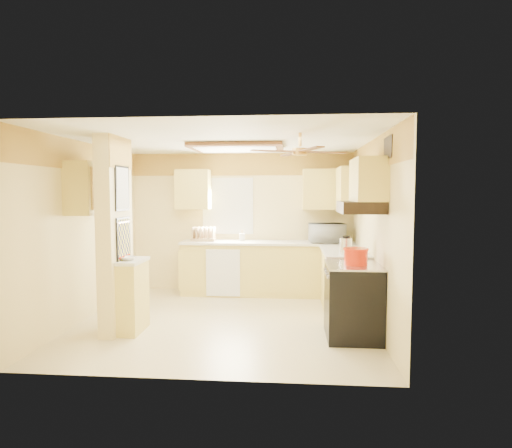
# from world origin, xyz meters

# --- Properties ---
(floor) EXTENTS (4.00, 4.00, 0.00)m
(floor) POSITION_xyz_m (0.00, 0.00, 0.00)
(floor) COLOR beige
(floor) RESTS_ON ground
(ceiling) EXTENTS (4.00, 4.00, 0.00)m
(ceiling) POSITION_xyz_m (0.00, 0.00, 2.50)
(ceiling) COLOR white
(ceiling) RESTS_ON wall_back
(wall_back) EXTENTS (4.00, 0.00, 4.00)m
(wall_back) POSITION_xyz_m (0.00, 1.90, 1.25)
(wall_back) COLOR beige
(wall_back) RESTS_ON floor
(wall_front) EXTENTS (4.00, 0.00, 4.00)m
(wall_front) POSITION_xyz_m (0.00, -1.90, 1.25)
(wall_front) COLOR beige
(wall_front) RESTS_ON floor
(wall_left) EXTENTS (0.00, 3.80, 3.80)m
(wall_left) POSITION_xyz_m (-2.00, 0.00, 1.25)
(wall_left) COLOR beige
(wall_left) RESTS_ON floor
(wall_right) EXTENTS (0.00, 3.80, 3.80)m
(wall_right) POSITION_xyz_m (2.00, 0.00, 1.25)
(wall_right) COLOR beige
(wall_right) RESTS_ON floor
(wallpaper_border) EXTENTS (4.00, 0.02, 0.40)m
(wallpaper_border) POSITION_xyz_m (0.00, 1.88, 2.30)
(wallpaper_border) COLOR #FFCE4B
(wallpaper_border) RESTS_ON wall_back
(partition_column) EXTENTS (0.20, 0.70, 2.50)m
(partition_column) POSITION_xyz_m (-1.35, -0.55, 1.25)
(partition_column) COLOR beige
(partition_column) RESTS_ON floor
(partition_ledge) EXTENTS (0.25, 0.55, 0.90)m
(partition_ledge) POSITION_xyz_m (-1.13, -0.55, 0.45)
(partition_ledge) COLOR #E7CC58
(partition_ledge) RESTS_ON floor
(ledge_top) EXTENTS (0.28, 0.58, 0.04)m
(ledge_top) POSITION_xyz_m (-1.13, -0.55, 0.92)
(ledge_top) COLOR silver
(ledge_top) RESTS_ON partition_ledge
(lower_cabinets_back) EXTENTS (3.00, 0.60, 0.90)m
(lower_cabinets_back) POSITION_xyz_m (0.50, 1.60, 0.45)
(lower_cabinets_back) COLOR #E7CC58
(lower_cabinets_back) RESTS_ON floor
(lower_cabinets_right) EXTENTS (0.60, 1.40, 0.90)m
(lower_cabinets_right) POSITION_xyz_m (1.70, 0.60, 0.45)
(lower_cabinets_right) COLOR #E7CC58
(lower_cabinets_right) RESTS_ON floor
(countertop_back) EXTENTS (3.04, 0.64, 0.04)m
(countertop_back) POSITION_xyz_m (0.50, 1.59, 0.92)
(countertop_back) COLOR silver
(countertop_back) RESTS_ON lower_cabinets_back
(countertop_right) EXTENTS (0.64, 1.44, 0.04)m
(countertop_right) POSITION_xyz_m (1.69, 0.60, 0.92)
(countertop_right) COLOR silver
(countertop_right) RESTS_ON lower_cabinets_right
(dishwasher_panel) EXTENTS (0.58, 0.02, 0.80)m
(dishwasher_panel) POSITION_xyz_m (-0.25, 1.29, 0.43)
(dishwasher_panel) COLOR white
(dishwasher_panel) RESTS_ON lower_cabinets_back
(window) EXTENTS (0.92, 0.02, 1.02)m
(window) POSITION_xyz_m (-0.25, 1.89, 1.55)
(window) COLOR white
(window) RESTS_ON wall_back
(upper_cab_back_left) EXTENTS (0.60, 0.35, 0.70)m
(upper_cab_back_left) POSITION_xyz_m (-0.85, 1.72, 1.85)
(upper_cab_back_left) COLOR #E7CC58
(upper_cab_back_left) RESTS_ON wall_back
(upper_cab_back_right) EXTENTS (0.90, 0.35, 0.70)m
(upper_cab_back_right) POSITION_xyz_m (1.55, 1.72, 1.85)
(upper_cab_back_right) COLOR #E7CC58
(upper_cab_back_right) RESTS_ON wall_back
(upper_cab_right) EXTENTS (0.35, 1.00, 0.70)m
(upper_cab_right) POSITION_xyz_m (1.82, 1.25, 1.85)
(upper_cab_right) COLOR #E7CC58
(upper_cab_right) RESTS_ON wall_right
(upper_cab_left_wall) EXTENTS (0.35, 0.75, 0.70)m
(upper_cab_left_wall) POSITION_xyz_m (-1.82, -0.25, 1.85)
(upper_cab_left_wall) COLOR #E7CC58
(upper_cab_left_wall) RESTS_ON wall_left
(upper_cab_over_stove) EXTENTS (0.35, 0.76, 0.52)m
(upper_cab_over_stove) POSITION_xyz_m (1.82, -0.55, 1.95)
(upper_cab_over_stove) COLOR #E7CC58
(upper_cab_over_stove) RESTS_ON wall_right
(stove) EXTENTS (0.68, 0.77, 0.92)m
(stove) POSITION_xyz_m (1.67, -0.55, 0.46)
(stove) COLOR black
(stove) RESTS_ON floor
(range_hood) EXTENTS (0.50, 0.76, 0.14)m
(range_hood) POSITION_xyz_m (1.74, -0.55, 1.62)
(range_hood) COLOR black
(range_hood) RESTS_ON upper_cab_over_stove
(poster_menu) EXTENTS (0.02, 0.42, 0.57)m
(poster_menu) POSITION_xyz_m (-1.24, -0.55, 1.85)
(poster_menu) COLOR black
(poster_menu) RESTS_ON partition_column
(poster_nashville) EXTENTS (0.02, 0.42, 0.57)m
(poster_nashville) POSITION_xyz_m (-1.24, -0.55, 1.20)
(poster_nashville) COLOR black
(poster_nashville) RESTS_ON partition_column
(ceiling_light_panel) EXTENTS (1.35, 0.95, 0.06)m
(ceiling_light_panel) POSITION_xyz_m (0.10, 0.50, 2.46)
(ceiling_light_panel) COLOR brown
(ceiling_light_panel) RESTS_ON ceiling
(ceiling_fan) EXTENTS (1.15, 1.15, 0.26)m
(ceiling_fan) POSITION_xyz_m (1.00, -0.70, 2.29)
(ceiling_fan) COLOR gold
(ceiling_fan) RESTS_ON ceiling
(vent_grate) EXTENTS (0.02, 0.40, 0.25)m
(vent_grate) POSITION_xyz_m (1.98, -0.90, 2.30)
(vent_grate) COLOR black
(vent_grate) RESTS_ON wall_right
(microwave) EXTENTS (0.63, 0.46, 0.32)m
(microwave) POSITION_xyz_m (1.52, 1.57, 1.10)
(microwave) COLOR white
(microwave) RESTS_ON countertop_back
(bowl) EXTENTS (0.25, 0.25, 0.05)m
(bowl) POSITION_xyz_m (-1.16, -0.61, 0.96)
(bowl) COLOR white
(bowl) RESTS_ON ledge_top
(dutch_oven) EXTENTS (0.31, 0.31, 0.20)m
(dutch_oven) POSITION_xyz_m (1.70, -0.55, 1.02)
(dutch_oven) COLOR red
(dutch_oven) RESTS_ON stove
(kettle) EXTENTS (0.17, 0.17, 0.26)m
(kettle) POSITION_xyz_m (1.66, 0.16, 1.06)
(kettle) COLOR silver
(kettle) RESTS_ON countertop_right
(dish_rack) EXTENTS (0.43, 0.32, 0.24)m
(dish_rack) POSITION_xyz_m (-0.65, 1.64, 1.03)
(dish_rack) COLOR tan
(dish_rack) RESTS_ON countertop_back
(utensil_crock) EXTENTS (0.10, 0.10, 0.20)m
(utensil_crock) POSITION_xyz_m (0.03, 1.71, 1.00)
(utensil_crock) COLOR white
(utensil_crock) RESTS_ON countertop_back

